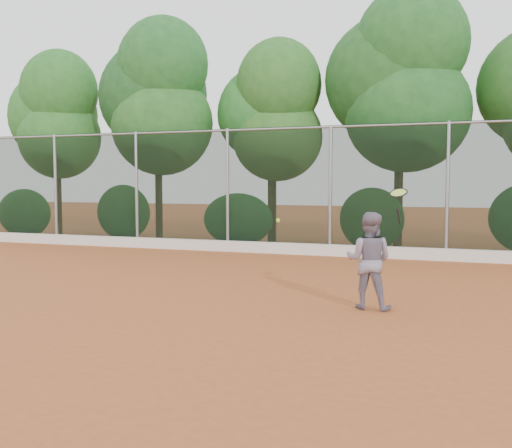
% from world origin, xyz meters
% --- Properties ---
extents(ground, '(80.00, 80.00, 0.00)m').
position_xyz_m(ground, '(0.00, 0.00, 0.00)').
color(ground, '#A35026').
rests_on(ground, ground).
extents(concrete_curb, '(24.00, 0.20, 0.30)m').
position_xyz_m(concrete_curb, '(0.00, 6.82, 0.15)').
color(concrete_curb, silver).
rests_on(concrete_curb, ground).
extents(tennis_player, '(0.77, 0.62, 1.51)m').
position_xyz_m(tennis_player, '(1.98, 0.66, 0.75)').
color(tennis_player, slate).
rests_on(tennis_player, ground).
extents(chainlink_fence, '(24.09, 0.09, 3.50)m').
position_xyz_m(chainlink_fence, '(-0.00, 7.00, 1.86)').
color(chainlink_fence, black).
rests_on(chainlink_fence, ground).
extents(foliage_backdrop, '(23.70, 3.63, 7.55)m').
position_xyz_m(foliage_backdrop, '(-0.55, 8.98, 4.40)').
color(foliage_backdrop, '#412719').
rests_on(foliage_backdrop, ground).
extents(tennis_racket, '(0.32, 0.31, 0.55)m').
position_xyz_m(tennis_racket, '(2.42, 0.58, 1.77)').
color(tennis_racket, black).
rests_on(tennis_racket, ground).
extents(tennis_ball_in_flight, '(0.07, 0.07, 0.07)m').
position_xyz_m(tennis_ball_in_flight, '(0.49, 0.69, 1.34)').
color(tennis_ball_in_flight, '#B4DC32').
rests_on(tennis_ball_in_flight, ground).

